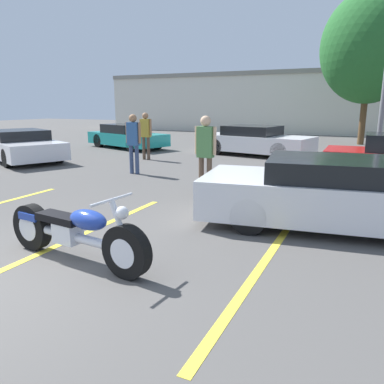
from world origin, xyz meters
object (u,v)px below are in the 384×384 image
Objects in this scene: tree_background at (370,47)px; spectator_by_show_car at (205,148)px; show_car_hood_open at (346,193)px; motorcycle at (75,233)px; parked_car_left_row at (21,146)px; parked_car_mid_right_row at (255,141)px; spectator_midground at (133,139)px; parked_car_mid_left_row at (127,137)px; spectator_near_motorcycle at (146,132)px.

tree_background reaches higher than spectator_by_show_car.
show_car_hood_open is at bearing -20.28° from spectator_by_show_car.
parked_car_left_row is at bearing 149.00° from motorcycle.
parked_car_mid_right_row is (-0.88, 11.53, 0.18)m from motorcycle.
parked_car_left_row is at bearing 174.68° from spectator_midground.
show_car_hood_open reaches higher than parked_car_mid_left_row.
spectator_near_motorcycle is (2.91, -2.91, 0.50)m from parked_car_mid_left_row.
show_car_hood_open is at bearing -24.22° from spectator_midground.
show_car_hood_open is 2.76× the size of spectator_by_show_car.
show_car_hood_open is 1.04× the size of parked_car_mid_right_row.
parked_car_mid_right_row reaches higher than parked_car_left_row.
show_car_hood_open is (0.16, -15.01, -4.23)m from tree_background.
show_car_hood_open reaches higher than parked_car_mid_right_row.
tree_background is at bearing 86.84° from motorcycle.
show_car_hood_open is 13.26m from parked_car_mid_left_row.
parked_car_left_row is at bearing -84.72° from parked_car_mid_left_row.
parked_car_mid_left_row is at bearing 128.21° from motorcycle.
spectator_near_motorcycle is (-7.22, -9.56, -3.77)m from tree_background.
spectator_by_show_car is at bearing -71.84° from parked_car_mid_right_row.
spectator_midground is at bearing -115.83° from tree_background.
spectator_midground is (4.19, -5.61, 0.52)m from parked_car_mid_left_row.
motorcycle is 9.56m from spectator_near_motorcycle.
tree_background is 1.57× the size of parked_car_mid_right_row.
spectator_by_show_car is 1.02× the size of spectator_midground.
spectator_midground is at bearing -34.89° from parked_car_mid_left_row.
parked_car_mid_right_row is 1.05× the size of parked_car_mid_left_row.
tree_background is 14.66m from spectator_by_show_car.
show_car_hood_open is 1.09× the size of parked_car_mid_left_row.
motorcycle is at bearing -74.67° from parked_car_mid_right_row.
parked_car_mid_right_row is 6.30m from parked_car_mid_left_row.
spectator_by_show_car is (7.22, -7.22, 0.54)m from parked_car_mid_left_row.
spectator_near_motorcycle is 0.99× the size of spectator_midground.
parked_car_mid_right_row reaches higher than motorcycle.
show_car_hood_open reaches higher than spectator_by_show_car.
spectator_by_show_car is (-3.07, 1.13, 0.49)m from show_car_hood_open.
parked_car_mid_right_row is 2.72× the size of spectator_midground.
parked_car_mid_right_row is 9.12m from parked_car_left_row.
spectator_by_show_car reaches higher than spectator_midground.
parked_car_mid_left_row is (1.19, 5.11, -0.01)m from parked_car_left_row.
show_car_hood_open is 9.35m from parked_car_mid_right_row.
tree_background is 18.86m from motorcycle.
tree_background is 4.28× the size of spectator_midground.
parked_car_left_row is 2.77× the size of spectator_near_motorcycle.
spectator_near_motorcycle is at bearing -127.44° from parked_car_mid_right_row.
spectator_by_show_car is at bearing -101.84° from tree_background.
parked_car_mid_left_row reaches higher than motorcycle.
spectator_near_motorcycle is (4.10, 2.21, 0.50)m from parked_car_left_row.
spectator_midground is at bearing 147.74° from show_car_hood_open.
parked_car_left_row is 5.43m from spectator_midground.
parked_car_left_row is at bearing -151.73° from spectator_near_motorcycle.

